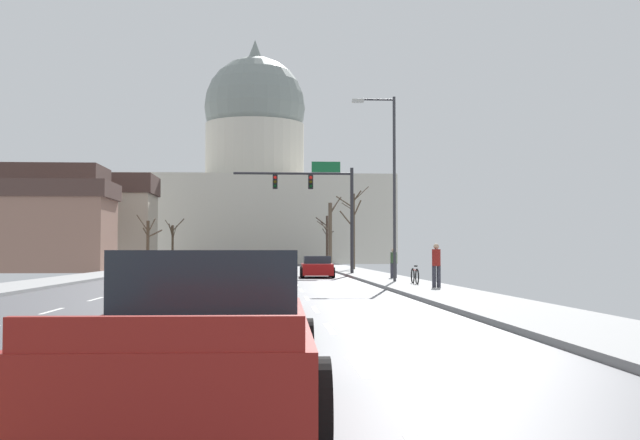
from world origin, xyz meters
name	(u,v)px	position (x,y,z in m)	size (l,w,h in m)	color
ground	(219,287)	(0.00, 0.00, 0.02)	(20.00, 180.00, 0.20)	#49494E
signal_gantry	(320,194)	(5.46, 16.59, 5.36)	(7.91, 0.41, 7.36)	#28282D
street_lamp_right	(389,174)	(7.96, 2.40, 5.31)	(2.11, 0.24, 8.90)	#333338
capitol_building	(255,190)	(0.00, 71.23, 9.87)	(35.60, 20.73, 30.32)	beige
sedan_near_00	(317,267)	(5.04, 12.45, 0.61)	(2.07, 4.53, 1.29)	#B71414
sedan_near_01	(258,271)	(1.59, 5.68, 0.57)	(2.10, 4.41, 1.21)	silver
sedan_near_02	(261,274)	(1.83, 0.06, 0.55)	(2.08, 4.54, 1.17)	black
sedan_near_03	(262,279)	(1.98, -7.20, 0.59)	(2.17, 4.64, 1.23)	#9EA3A8
sedan_near_04	(256,291)	(1.90, -14.52, 0.55)	(2.04, 4.49, 1.16)	#6B6056
sedan_near_05	(239,305)	(1.70, -20.10, 0.58)	(2.08, 4.72, 1.21)	#1E7247
pickup_truck_near_06	(204,340)	(1.66, -27.25, 0.72)	(2.30, 5.67, 1.60)	maroon
sedan_oncoming_00	(172,264)	(-5.37, 26.46, 0.56)	(2.19, 4.57, 1.17)	silver
sedan_oncoming_01	(227,262)	(-1.80, 38.73, 0.58)	(2.13, 4.74, 1.24)	#B71414
sedan_oncoming_02	(205,260)	(-5.00, 51.82, 0.58)	(1.97, 4.71, 1.23)	silver
sedan_oncoming_03	(237,260)	(-1.96, 62.43, 0.54)	(2.04, 4.68, 1.14)	navy
flank_building_00	(17,226)	(-16.91, 25.57, 3.45)	(14.39, 6.56, 6.81)	#8C6656
flank_building_01	(42,217)	(-18.38, 37.04, 4.67)	(10.99, 6.61, 9.24)	#8C6656
flank_building_02	(89,220)	(-16.22, 46.21, 4.71)	(13.32, 6.99, 9.29)	#B2A38E
bare_tree_00	(353,227)	(8.82, 27.64, 3.53)	(2.53, 1.65, 6.59)	#4C3D2D
bare_tree_01	(173,241)	(-8.58, 52.53, 2.68)	(2.10, 2.05, 5.08)	#4C3D2D
bare_tree_02	(330,233)	(7.88, 39.57, 3.31)	(2.41, 2.59, 6.61)	brown
bare_tree_03	(148,242)	(-8.09, 32.00, 2.36)	(2.33, 1.62, 4.55)	#4C3D2D
bare_tree_04	(327,238)	(8.57, 54.28, 3.07)	(2.18, 1.67, 5.46)	#423328
pedestrian_00	(436,263)	(8.87, -3.96, 1.11)	(0.35, 0.34, 1.74)	#33333D
pedestrian_01	(394,261)	(8.89, 7.13, 1.03)	(0.35, 0.34, 1.60)	#33333D
bicycle_parked	(415,276)	(8.63, -0.55, 0.49)	(0.12, 1.77, 0.85)	black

